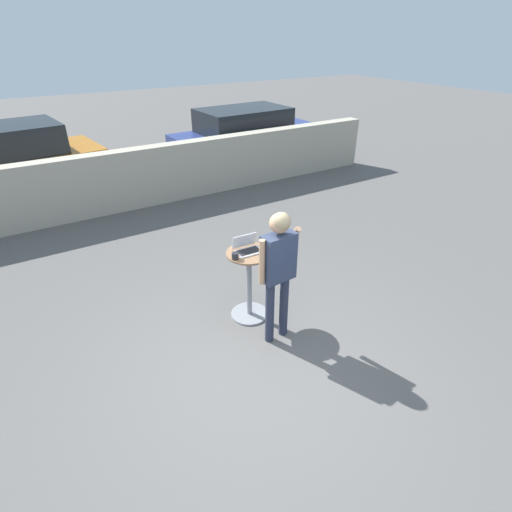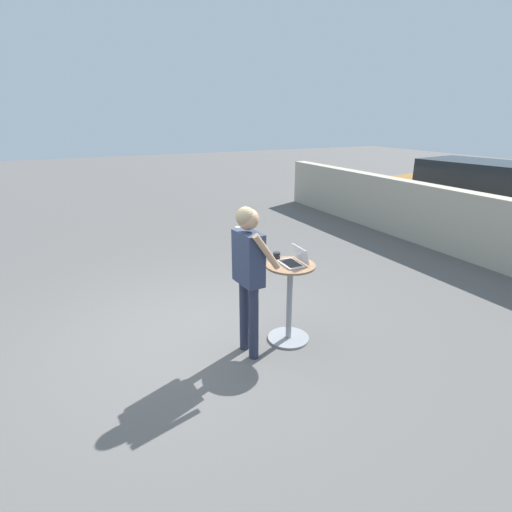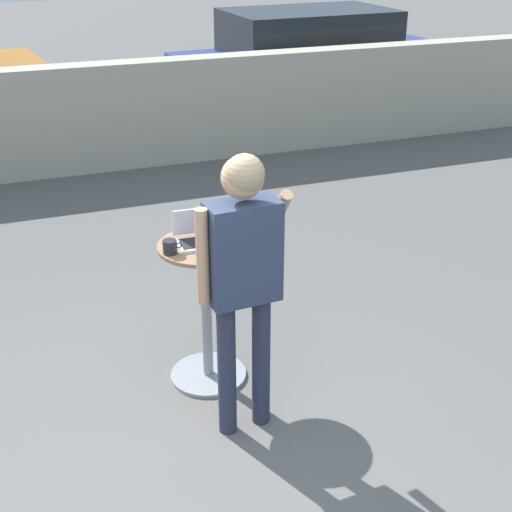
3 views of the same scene
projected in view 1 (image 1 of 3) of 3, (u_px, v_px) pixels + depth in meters
ground_plane at (257, 375)px, 4.60m from camera, size 50.00×50.00×0.00m
pavement_kerb at (118, 181)px, 8.50m from camera, size 13.44×0.35×1.27m
cafe_table at (249, 282)px, 5.31m from camera, size 0.59×0.59×0.99m
laptop at (247, 248)px, 5.10m from camera, size 0.34×0.27×0.20m
coffee_mug at (235, 256)px, 4.91m from camera, size 0.12×0.09×0.09m
standing_person at (278, 262)px, 4.62m from camera, size 0.55×0.40×1.75m
parked_car_further_down at (248, 137)px, 11.29m from camera, size 4.46×2.03×1.59m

